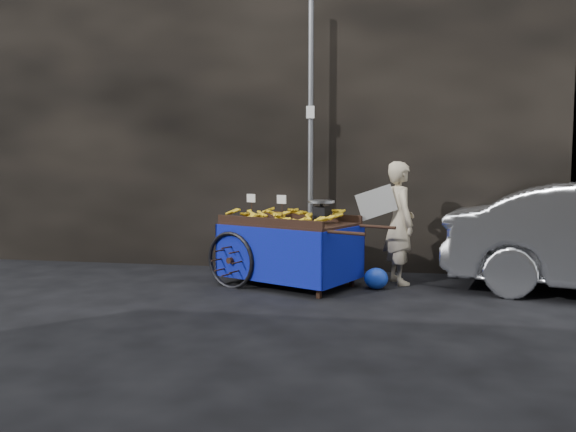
# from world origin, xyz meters

# --- Properties ---
(ground) EXTENTS (80.00, 80.00, 0.00)m
(ground) POSITION_xyz_m (0.00, 0.00, 0.00)
(ground) COLOR black
(ground) RESTS_ON ground
(building_wall) EXTENTS (13.50, 2.00, 5.00)m
(building_wall) POSITION_xyz_m (0.39, 2.60, 2.50)
(building_wall) COLOR black
(building_wall) RESTS_ON ground
(street_pole) EXTENTS (0.12, 0.10, 4.00)m
(street_pole) POSITION_xyz_m (0.30, 1.30, 2.01)
(street_pole) COLOR slate
(street_pole) RESTS_ON ground
(banana_cart) EXTENTS (2.52, 1.89, 1.25)m
(banana_cart) POSITION_xyz_m (0.10, 0.40, 0.77)
(banana_cart) COLOR black
(banana_cart) RESTS_ON ground
(vendor) EXTENTS (0.89, 0.71, 1.67)m
(vendor) POSITION_xyz_m (1.60, 0.78, 0.84)
(vendor) COLOR tan
(vendor) RESTS_ON ground
(plastic_bag) EXTENTS (0.31, 0.25, 0.28)m
(plastic_bag) POSITION_xyz_m (1.31, 0.35, 0.14)
(plastic_bag) COLOR blue
(plastic_bag) RESTS_ON ground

